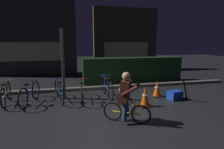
# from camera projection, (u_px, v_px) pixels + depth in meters

# --- Properties ---
(ground_plane) EXTENTS (40.00, 40.00, 0.00)m
(ground_plane) POSITION_uv_depth(u_px,v_px,m) (110.00, 108.00, 5.24)
(ground_plane) COLOR black
(sidewalk_curb) EXTENTS (12.00, 0.24, 0.12)m
(sidewalk_curb) POSITION_uv_depth(u_px,v_px,m) (99.00, 88.00, 7.34)
(sidewalk_curb) COLOR #56544F
(sidewalk_curb) RESTS_ON ground
(hedge_row) EXTENTS (4.80, 0.70, 1.22)m
(hedge_row) POSITION_uv_depth(u_px,v_px,m) (133.00, 70.00, 8.49)
(hedge_row) COLOR black
(hedge_row) RESTS_ON ground
(storefront_left) EXTENTS (5.16, 0.54, 4.93)m
(storefront_left) POSITION_uv_depth(u_px,v_px,m) (31.00, 33.00, 10.31)
(storefront_left) COLOR #383330
(storefront_left) RESTS_ON ground
(storefront_right) EXTENTS (4.51, 0.54, 4.27)m
(storefront_right) POSITION_uv_depth(u_px,v_px,m) (126.00, 40.00, 12.34)
(storefront_right) COLOR #42382D
(storefront_right) RESTS_ON ground
(street_post) EXTENTS (0.10, 0.10, 2.39)m
(street_post) POSITION_uv_depth(u_px,v_px,m) (63.00, 65.00, 5.88)
(street_post) COLOR #2D2D33
(street_post) RESTS_ON ground
(parked_bike_leftmost) EXTENTS (0.46, 1.53, 0.71)m
(parked_bike_leftmost) POSITION_uv_depth(u_px,v_px,m) (6.00, 93.00, 5.59)
(parked_bike_leftmost) COLOR black
(parked_bike_leftmost) RESTS_ON ground
(parked_bike_left_mid) EXTENTS (0.46, 1.57, 0.73)m
(parked_bike_left_mid) POSITION_uv_depth(u_px,v_px,m) (30.00, 93.00, 5.57)
(parked_bike_left_mid) COLOR black
(parked_bike_left_mid) RESTS_ON ground
(parked_bike_center_left) EXTENTS (0.50, 1.54, 0.73)m
(parked_bike_center_left) POSITION_uv_depth(u_px,v_px,m) (59.00, 91.00, 5.87)
(parked_bike_center_left) COLOR black
(parked_bike_center_left) RESTS_ON ground
(parked_bike_center_right) EXTENTS (0.46, 1.54, 0.71)m
(parked_bike_center_right) POSITION_uv_depth(u_px,v_px,m) (82.00, 91.00, 5.85)
(parked_bike_center_right) COLOR black
(parked_bike_center_right) RESTS_ON ground
(parked_bike_right_mid) EXTENTS (0.46, 1.65, 0.76)m
(parked_bike_right_mid) POSITION_uv_depth(u_px,v_px,m) (107.00, 88.00, 6.23)
(parked_bike_right_mid) COLOR black
(parked_bike_right_mid) RESTS_ON ground
(traffic_cone_near) EXTENTS (0.36, 0.36, 0.61)m
(traffic_cone_near) POSITION_uv_depth(u_px,v_px,m) (145.00, 97.00, 5.32)
(traffic_cone_near) COLOR black
(traffic_cone_near) RESTS_ON ground
(traffic_cone_far) EXTENTS (0.36, 0.36, 0.58)m
(traffic_cone_far) POSITION_uv_depth(u_px,v_px,m) (157.00, 89.00, 6.32)
(traffic_cone_far) COLOR black
(traffic_cone_far) RESTS_ON ground
(blue_crate) EXTENTS (0.50, 0.41, 0.30)m
(blue_crate) POSITION_uv_depth(u_px,v_px,m) (175.00, 95.00, 6.01)
(blue_crate) COLOR #193DB7
(blue_crate) RESTS_ON ground
(cyclist) EXTENTS (1.04, 0.70, 1.25)m
(cyclist) POSITION_uv_depth(u_px,v_px,m) (126.00, 97.00, 4.22)
(cyclist) COLOR black
(cyclist) RESTS_ON ground
(closed_umbrella) EXTENTS (0.38, 0.22, 0.80)m
(closed_umbrella) POSITION_uv_depth(u_px,v_px,m) (185.00, 90.00, 5.77)
(closed_umbrella) COLOR black
(closed_umbrella) RESTS_ON ground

